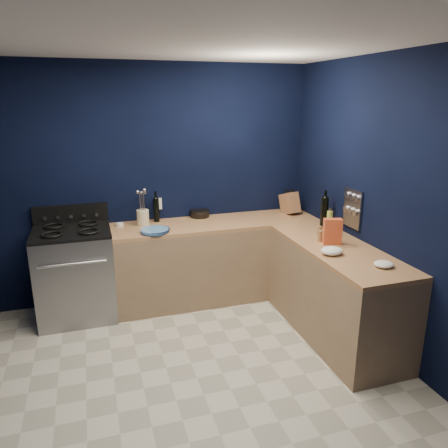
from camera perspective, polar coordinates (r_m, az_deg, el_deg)
name	(u,v)px	position (r m, az deg, el deg)	size (l,w,h in m)	color
floor	(197,379)	(3.78, -3.59, -19.87)	(3.50, 3.50, 0.02)	#BAB4A2
ceiling	(190,37)	(3.07, -4.53, 23.56)	(3.50, 3.50, 0.02)	silver
wall_back	(157,184)	(4.87, -8.94, 5.25)	(3.50, 0.02, 2.60)	black
wall_right	(393,210)	(3.97, 21.53, 1.76)	(0.02, 3.50, 2.60)	black
wall_front	(308,361)	(1.68, 11.11, -17.42)	(3.50, 0.02, 2.60)	black
cab_back	(217,261)	(4.93, -0.97, -4.95)	(2.30, 0.63, 0.86)	#896B4D
top_back	(217,223)	(4.78, -1.00, 0.07)	(2.30, 0.63, 0.04)	brown
cab_right	(335,293)	(4.29, 14.49, -8.91)	(0.63, 1.67, 0.86)	#896B4D
top_right	(338,249)	(4.12, 14.93, -3.23)	(0.63, 1.67, 0.04)	brown
gas_range	(76,275)	(4.73, -19.08, -6.44)	(0.76, 0.66, 0.92)	gray
oven_door	(75,288)	(4.45, -19.13, -8.08)	(0.59, 0.02, 0.42)	black
cooktop	(71,231)	(4.58, -19.63, -0.94)	(0.76, 0.66, 0.03)	black
backguard	(71,214)	(4.84, -19.67, 1.26)	(0.76, 0.06, 0.20)	black
spice_panel	(353,209)	(4.41, 16.70, 1.98)	(0.02, 0.28, 0.38)	gray
wall_outlet	(158,204)	(4.89, -8.79, 2.68)	(0.09, 0.02, 0.13)	white
plate_stack	(155,231)	(4.45, -9.21, -0.89)	(0.29, 0.29, 0.04)	#4875AD
ramekin	(120,224)	(4.75, -13.65, -0.06)	(0.08, 0.08, 0.03)	white
utensil_crock	(143,217)	(4.72, -10.71, 0.86)	(0.13, 0.13, 0.17)	beige
wine_bottle_back	(156,210)	(4.81, -8.98, 1.85)	(0.07, 0.07, 0.27)	black
lemon_basket	(200,213)	(4.97, -3.25, 1.43)	(0.22, 0.22, 0.08)	black
knife_block	(290,203)	(5.16, 8.72, 2.73)	(0.13, 0.22, 0.24)	brown
wine_bottle_right	(324,213)	(4.66, 13.18, 1.49)	(0.08, 0.08, 0.32)	black
oil_bottle	(329,223)	(4.40, 13.80, 0.10)	(0.06, 0.06, 0.25)	#9CB03F
spice_jar_near	(320,236)	(4.22, 12.65, -1.56)	(0.05, 0.05, 0.11)	olive
spice_jar_far	(319,231)	(4.41, 12.56, -0.88)	(0.05, 0.05, 0.09)	olive
crouton_bag	(332,232)	(4.14, 14.20, -0.98)	(0.17, 0.08, 0.25)	red
towel_front	(332,251)	(3.89, 14.13, -3.47)	(0.20, 0.17, 0.07)	white
towel_end	(384,264)	(3.74, 20.44, -5.02)	(0.16, 0.14, 0.05)	white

